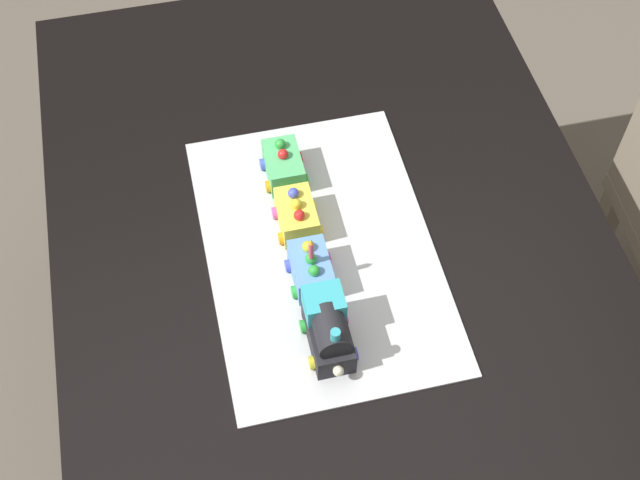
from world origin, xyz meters
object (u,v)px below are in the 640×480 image
at_px(dining_table, 331,266).
at_px(cake_car_flatbed_sky_blue, 311,269).
at_px(cake_locomotive, 328,329).
at_px(birthday_candle, 311,249).
at_px(cake_car_hopper_mint_green, 284,166).
at_px(cake_car_gondola_lemon, 297,215).

xyz_separation_m(dining_table, cake_car_flatbed_sky_blue, (-0.09, 0.06, 0.14)).
xyz_separation_m(dining_table, cake_locomotive, (-0.22, 0.06, 0.16)).
bearing_deg(birthday_candle, cake_locomotive, 180.00).
height_order(cake_locomotive, cake_car_hopper_mint_green, cake_locomotive).
bearing_deg(cake_car_flatbed_sky_blue, dining_table, -33.04).
bearing_deg(cake_car_gondola_lemon, dining_table, -118.53).
bearing_deg(cake_car_flatbed_sky_blue, cake_car_hopper_mint_green, -0.00).
relative_size(cake_car_hopper_mint_green, birthday_candle, 1.93).
relative_size(dining_table, cake_locomotive, 10.00).
bearing_deg(cake_locomotive, cake_car_flatbed_sky_blue, 0.00).
xyz_separation_m(dining_table, cake_car_hopper_mint_green, (0.15, 0.06, 0.14)).
xyz_separation_m(cake_car_gondola_lemon, birthday_candle, (-0.12, -0.00, 0.07)).
height_order(dining_table, cake_locomotive, cake_locomotive).
height_order(cake_car_gondola_lemon, cake_car_hopper_mint_green, same).
distance_m(cake_car_gondola_lemon, birthday_candle, 0.14).
relative_size(cake_car_flatbed_sky_blue, cake_car_gondola_lemon, 1.00).
distance_m(dining_table, cake_locomotive, 0.27).
height_order(dining_table, cake_car_hopper_mint_green, cake_car_hopper_mint_green).
bearing_deg(dining_table, cake_locomotive, 165.30).
bearing_deg(birthday_candle, cake_car_flatbed_sky_blue, 0.00).
height_order(cake_car_flatbed_sky_blue, cake_car_hopper_mint_green, same).
xyz_separation_m(cake_locomotive, cake_car_gondola_lemon, (0.25, 0.00, -0.02)).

